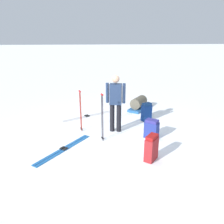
# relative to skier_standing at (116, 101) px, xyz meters

# --- Properties ---
(ground_plane) EXTENTS (80.00, 80.00, 0.00)m
(ground_plane) POSITION_rel_skier_standing_xyz_m (-0.26, 0.12, -0.95)
(ground_plane) COLOR white
(skier_standing) EXTENTS (0.28, 0.56, 1.70)m
(skier_standing) POSITION_rel_skier_standing_xyz_m (0.00, 0.00, 0.00)
(skier_standing) COLOR black
(skier_standing) RESTS_ON ground_plane
(ski_pair_near) EXTENTS (1.66, 1.28, 0.05)m
(ski_pair_near) POSITION_rel_skier_standing_xyz_m (-1.10, 1.42, -0.94)
(ski_pair_near) COLOR #1D5EA5
(ski_pair_near) RESTS_ON ground_plane
(ski_pair_far) EXTENTS (1.07, 1.68, 0.05)m
(ski_pair_far) POSITION_rel_skier_standing_xyz_m (1.29, 0.90, -0.94)
(ski_pair_far) COLOR silver
(ski_pair_far) RESTS_ON ground_plane
(backpack_large_dark) EXTENTS (0.42, 0.39, 0.63)m
(backpack_large_dark) POSITION_rel_skier_standing_xyz_m (-1.74, -0.70, -0.65)
(backpack_large_dark) COLOR maroon
(backpack_large_dark) RESTS_ON ground_plane
(backpack_bright) EXTENTS (0.42, 0.44, 0.54)m
(backpack_bright) POSITION_rel_skier_standing_xyz_m (-0.54, -0.98, -0.69)
(backpack_bright) COLOR navy
(backpack_bright) RESTS_ON ground_plane
(backpack_small_spare) EXTENTS (0.33, 0.37, 0.61)m
(backpack_small_spare) POSITION_rel_skier_standing_xyz_m (0.80, -1.10, -0.66)
(backpack_small_spare) COLOR navy
(backpack_small_spare) RESTS_ON ground_plane
(ski_poles_planted_near) EXTENTS (0.16, 0.10, 1.33)m
(ski_poles_planted_near) POSITION_rel_skier_standing_xyz_m (-0.60, 0.40, -0.22)
(ski_poles_planted_near) COLOR black
(ski_poles_planted_near) RESTS_ON ground_plane
(ski_poles_planted_far) EXTENTS (0.17, 0.10, 1.25)m
(ski_poles_planted_far) POSITION_rel_skier_standing_xyz_m (0.10, 1.03, -0.26)
(ski_poles_planted_far) COLOR maroon
(ski_poles_planted_far) RESTS_ON ground_plane
(gear_sled) EXTENTS (1.08, 0.94, 0.49)m
(gear_sled) POSITION_rel_skier_standing_xyz_m (1.96, -1.03, -0.73)
(gear_sled) COLOR #235695
(gear_sled) RESTS_ON ground_plane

